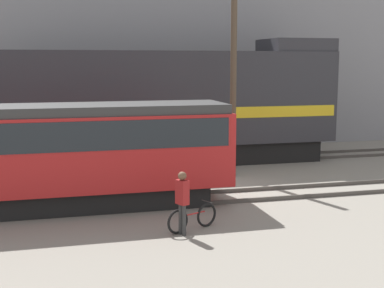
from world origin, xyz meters
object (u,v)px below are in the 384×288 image
Objects in this scene: person at (182,196)px; utility_pole_left at (233,82)px; streetcar at (30,152)px; bicycle at (192,218)px; freight_locomotive at (163,106)px.

utility_pole_left is (3.79, 6.87, 2.80)m from person.
bicycle is (4.43, -3.17, -1.57)m from streetcar.
bicycle is 8.18m from utility_pole_left.
person is at bearing -139.24° from bicycle.
freight_locomotive is at bearing 50.23° from streetcar.
streetcar is 1.64× the size of utility_pole_left.
utility_pole_left is (3.42, 6.55, 3.52)m from bicycle.
streetcar is 8.76m from utility_pole_left.
bicycle is 0.21× the size of utility_pole_left.
person is (4.06, -3.49, -0.84)m from streetcar.
streetcar reaches higher than bicycle.
utility_pole_left is (2.23, -3.38, 1.16)m from freight_locomotive.
freight_locomotive is 10.27m from bicycle.
bicycle is at bearing 40.76° from person.
freight_locomotive is 2.10× the size of utility_pole_left.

